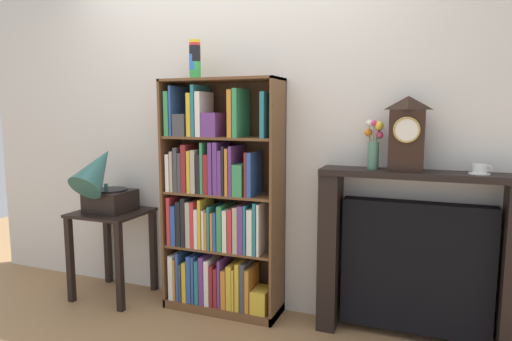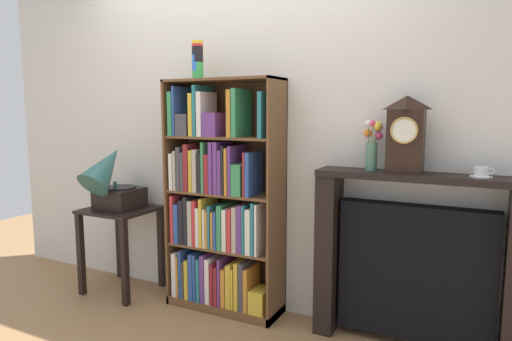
% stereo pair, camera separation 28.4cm
% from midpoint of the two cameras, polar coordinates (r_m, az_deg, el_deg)
% --- Properties ---
extents(ground_plane, '(7.92, 6.40, 0.02)m').
position_cam_midpoint_polar(ground_plane, '(3.27, -2.54, -18.13)').
color(ground_plane, '#997047').
extents(wall_back, '(4.92, 0.08, 2.60)m').
position_cam_midpoint_polar(wall_back, '(3.14, 3.23, 5.55)').
color(wall_back, silver).
rests_on(wall_back, ground).
extents(bookshelf, '(0.83, 0.29, 1.63)m').
position_cam_midpoint_polar(bookshelf, '(3.14, -2.15, -5.19)').
color(bookshelf, brown).
rests_on(bookshelf, ground).
extents(cup_stack, '(0.08, 0.08, 0.26)m').
position_cam_midpoint_polar(cup_stack, '(3.13, -4.86, 13.94)').
color(cup_stack, green).
rests_on(cup_stack, bookshelf).
extents(side_table_left, '(0.51, 0.48, 0.66)m').
position_cam_midpoint_polar(side_table_left, '(3.62, -14.79, -7.36)').
color(side_table_left, black).
rests_on(side_table_left, ground).
extents(gramophone, '(0.31, 0.49, 0.55)m').
position_cam_midpoint_polar(gramophone, '(3.48, -15.86, -1.18)').
color(gramophone, black).
rests_on(gramophone, side_table_left).
extents(fireplace_mantel, '(1.17, 0.24, 1.06)m').
position_cam_midpoint_polar(fireplace_mantel, '(2.88, 22.43, -11.01)').
color(fireplace_mantel, black).
rests_on(fireplace_mantel, ground).
extents(mantel_clock, '(0.20, 0.15, 0.44)m').
position_cam_midpoint_polar(mantel_clock, '(2.73, 21.55, 4.33)').
color(mantel_clock, black).
rests_on(mantel_clock, fireplace_mantel).
extents(flower_vase, '(0.12, 0.12, 0.30)m').
position_cam_midpoint_polar(flower_vase, '(2.78, 17.63, 3.26)').
color(flower_vase, '#4C7A60').
rests_on(flower_vase, fireplace_mantel).
extents(teacup_with_saucer, '(0.12, 0.11, 0.06)m').
position_cam_midpoint_polar(teacup_with_saucer, '(2.74, 29.65, -0.24)').
color(teacup_with_saucer, white).
rests_on(teacup_with_saucer, fireplace_mantel).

